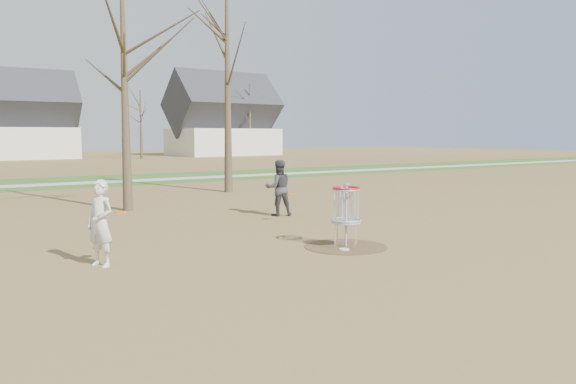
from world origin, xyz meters
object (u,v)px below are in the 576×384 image
object	(u,v)px
player_standing	(100,223)
player_throwing	(279,188)
disc_grounded	(344,249)
disc_golf_basket	(346,205)

from	to	relation	value
player_standing	player_throwing	size ratio (longest dim) A/B	0.96
disc_grounded	disc_golf_basket	distance (m)	0.96
player_standing	disc_golf_basket	size ratio (longest dim) A/B	1.19
player_standing	disc_golf_basket	distance (m)	5.03
player_throwing	disc_grounded	distance (m)	5.39
player_standing	disc_golf_basket	world-z (taller)	player_standing
disc_grounded	player_standing	bearing A→B (deg)	163.49
disc_grounded	disc_golf_basket	xyz separation A→B (m)	(0.25, 0.24, 0.89)
player_standing	player_throwing	distance (m)	7.30
player_standing	player_throwing	bearing A→B (deg)	92.99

